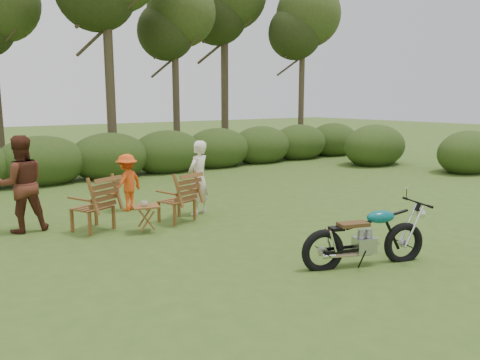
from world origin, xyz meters
TOP-DOWN VIEW (x-y plane):
  - ground at (0.00, 0.00)m, footprint 80.00×80.00m
  - tree_line at (0.50, 9.74)m, footprint 22.52×11.62m
  - motorcycle at (0.14, -0.76)m, footprint 1.99×1.30m
  - lawn_chair_right at (-0.88, 3.06)m, footprint 0.84×0.84m
  - lawn_chair_left at (-2.46, 3.38)m, footprint 0.93×0.93m
  - side_table at (-1.70, 2.71)m, footprint 0.57×0.52m
  - cup at (-1.74, 2.69)m, footprint 0.14×0.14m
  - adult_a at (-0.23, 3.30)m, footprint 0.67×0.58m
  - adult_b at (-3.50, 4.07)m, footprint 0.88×0.69m
  - child at (-1.30, 4.52)m, footprint 0.92×0.76m

SIDE VIEW (x-z plane):
  - ground at x=0.00m, z-range 0.00..0.00m
  - motorcycle at x=0.14m, z-range -0.53..0.53m
  - lawn_chair_right at x=-0.88m, z-range -0.50..0.50m
  - lawn_chair_left at x=-2.46m, z-range -0.52..0.52m
  - adult_a at x=-0.23m, z-range -0.78..0.78m
  - adult_b at x=-3.50m, z-range -0.89..0.89m
  - child at x=-1.30m, z-range -0.62..0.62m
  - side_table at x=-1.70m, z-range 0.00..0.50m
  - cup at x=-1.74m, z-range 0.50..0.59m
  - tree_line at x=0.50m, z-range -0.26..7.88m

